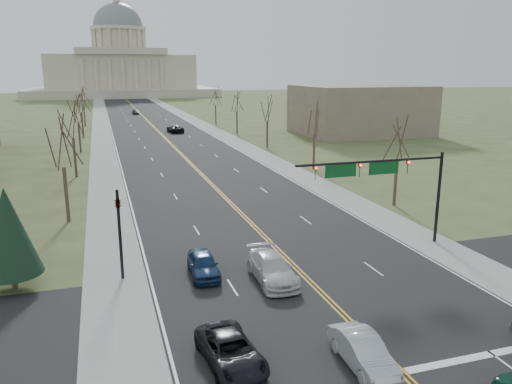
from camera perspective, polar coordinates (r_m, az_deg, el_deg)
ground at (r=25.55m, az=15.00°, el=-18.09°), size 600.00×600.00×0.00m
road at (r=129.31m, az=-11.97°, el=7.67°), size 20.00×380.00×0.01m
cross_road at (r=30.09m, az=8.80°, el=-12.59°), size 120.00×14.00×0.01m
sidewalk_left at (r=128.73m, az=-17.33°, el=7.32°), size 4.00×380.00×0.03m
sidewalk_right at (r=130.99m, az=-6.70°, el=7.95°), size 4.00×380.00×0.03m
center_line at (r=129.31m, az=-11.97°, el=7.67°), size 0.42×380.00×0.01m
edge_line_left at (r=128.75m, az=-16.35°, el=7.39°), size 0.15×380.00×0.01m
edge_line_right at (r=130.60m, az=-7.66°, el=7.90°), size 0.15×380.00×0.01m
stop_bar at (r=27.65m, az=25.34°, el=-16.36°), size 9.50×0.50×0.01m
capitol at (r=268.23m, az=-15.21°, el=13.60°), size 90.00×60.00×50.00m
signal_mast at (r=37.94m, az=14.29°, el=1.94°), size 12.12×0.44×7.20m
signal_left at (r=32.98m, az=-15.37°, el=-3.59°), size 0.32×0.36×6.00m
tree_r_0 at (r=50.82m, az=15.96°, el=5.68°), size 3.74×3.74×8.50m
tree_l_0 at (r=46.60m, az=-21.32°, el=5.05°), size 3.96×3.96×9.00m
tree_r_1 at (r=68.30m, az=6.73°, el=8.09°), size 3.74×3.74×8.50m
tree_l_1 at (r=66.43m, az=-20.30°, el=7.51°), size 3.96×3.96×9.00m
tree_r_2 at (r=86.87m, az=1.30°, el=9.40°), size 3.74×3.74×8.50m
tree_l_2 at (r=86.34m, az=-19.75°, el=8.83°), size 3.96×3.96×9.00m
tree_r_3 at (r=105.96m, az=-2.21°, el=10.20°), size 3.74×3.74×8.50m
tree_l_3 at (r=106.28m, az=-19.40°, el=9.66°), size 3.96×3.96×9.00m
tree_r_4 at (r=125.34m, az=-4.66°, el=10.73°), size 3.74×3.74×8.50m
tree_l_4 at (r=126.24m, az=-19.16°, el=10.23°), size 3.96×3.96×9.00m
conifer_l at (r=33.94m, az=-26.45°, el=-4.03°), size 3.64×3.64×6.50m
bldg_right_mass at (r=107.90m, az=11.78°, el=9.16°), size 25.00×20.00×10.00m
car_sb_inner_lead at (r=24.47m, az=12.13°, el=-17.40°), size 1.63×4.52×1.48m
car_sb_outer_lead at (r=24.12m, az=-2.91°, el=-17.70°), size 2.76×5.19×1.39m
car_sb_inner_second at (r=32.50m, az=1.88°, el=-8.73°), size 2.46×5.76×1.65m
car_sb_outer_second at (r=33.46m, az=-6.05°, el=-8.23°), size 2.01×4.59×1.54m
car_far_nb at (r=110.03m, az=-9.24°, el=7.17°), size 3.35×6.05×1.60m
car_far_sb at (r=157.02m, az=-13.63°, el=8.89°), size 2.12×4.33×1.42m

